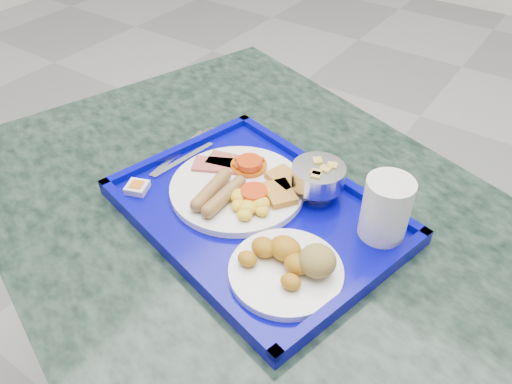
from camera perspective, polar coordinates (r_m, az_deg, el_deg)
floor at (r=1.70m, az=2.01°, el=-11.06°), size 6.00×6.00×0.00m
table at (r=0.98m, az=1.38°, el=-11.85°), size 1.37×1.13×0.74m
tray at (r=0.85m, az=-0.00°, el=-2.38°), size 0.53×0.44×0.03m
main_plate at (r=0.87m, az=-1.76°, el=0.53°), size 0.24×0.24×0.04m
bread_plate at (r=0.73m, az=3.98°, el=-8.32°), size 0.17×0.17×0.06m
fruit_bowl at (r=0.85m, az=7.12°, el=1.76°), size 0.09×0.09×0.06m
juice_cup at (r=0.79m, az=14.67°, el=-1.64°), size 0.07×0.07×0.10m
spoon at (r=1.00m, az=-6.14°, el=5.89°), size 0.05×0.19×0.01m
knife at (r=0.98m, az=-8.86°, el=4.45°), size 0.03×0.17×0.00m
jam_packet at (r=0.90m, az=-13.43°, el=0.52°), size 0.05×0.05×0.01m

